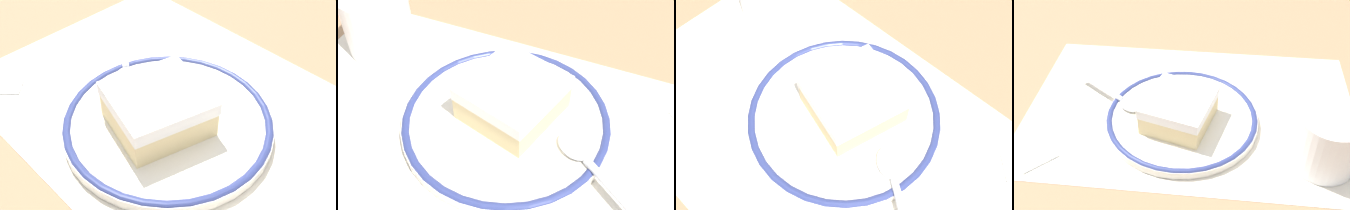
% 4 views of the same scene
% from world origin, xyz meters
% --- Properties ---
extents(ground_plane, '(2.40, 2.40, 0.00)m').
position_xyz_m(ground_plane, '(0.00, 0.00, 0.00)').
color(ground_plane, '#9E7551').
extents(placemat, '(0.47, 0.31, 0.00)m').
position_xyz_m(placemat, '(0.00, 0.00, 0.00)').
color(placemat, beige).
rests_on(placemat, ground_plane).
extents(plate, '(0.21, 0.21, 0.01)m').
position_xyz_m(plate, '(-0.01, -0.03, 0.01)').
color(plate, silver).
rests_on(plate, placemat).
extents(cake_slice, '(0.11, 0.11, 0.04)m').
position_xyz_m(cake_slice, '(-0.01, -0.04, 0.03)').
color(cake_slice, beige).
rests_on(cake_slice, plate).
extents(spoon, '(0.12, 0.09, 0.01)m').
position_xyz_m(spoon, '(-0.11, -0.00, 0.02)').
color(spoon, silver).
rests_on(spoon, plate).
extents(sugar_packet, '(0.06, 0.06, 0.01)m').
position_xyz_m(sugar_packet, '(-0.19, -0.12, 0.00)').
color(sugar_packet, white).
rests_on(sugar_packet, placemat).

